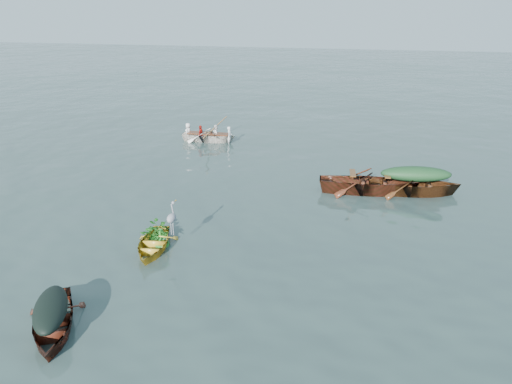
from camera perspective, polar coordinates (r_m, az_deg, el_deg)
ground at (r=14.03m, az=-1.47°, el=-5.82°), size 140.00×140.00×0.00m
yellow_dinghy at (r=13.93m, az=-11.68°, el=-6.49°), size 1.66×2.82×0.68m
dark_covered_boat at (r=11.33m, az=-22.07°, el=-14.48°), size 2.59×3.34×0.76m
green_tarp_boat at (r=18.43m, az=17.58°, el=-0.24°), size 4.59×2.12×1.03m
open_wooden_boat at (r=18.14m, az=12.69°, el=-0.10°), size 4.97×2.08×1.15m
rowed_boat at (r=24.67m, az=-5.41°, el=5.76°), size 3.75×1.25×0.85m
dark_tarp_cover at (r=11.02m, az=-22.48°, el=-11.99°), size 1.42×1.84×0.40m
green_tarp_cover at (r=18.18m, az=17.83°, el=2.05°), size 2.52×1.17×0.52m
thwart_benches at (r=17.95m, az=12.83°, el=1.69°), size 2.50×1.19×0.04m
heron at (r=13.50m, az=-9.61°, el=-3.47°), size 0.36×0.45×0.92m
dinghy_weeds at (r=14.13m, az=-11.22°, el=-3.18°), size 0.87×1.02×0.60m
rowers at (r=24.48m, az=-5.47°, el=7.58°), size 2.64×1.10×0.76m
oars at (r=24.56m, az=-5.45°, el=6.79°), size 0.70×2.62×0.06m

